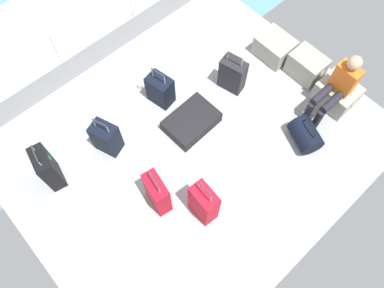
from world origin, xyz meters
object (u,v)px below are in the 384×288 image
(suitcase_5, at_px, (232,75))
(paper_cup, at_px, (140,86))
(suitcase_2, at_px, (157,193))
(suitcase_6, at_px, (48,168))
(suitcase_3, at_px, (204,203))
(passenger_seated, at_px, (338,86))
(cargo_crate_1, at_px, (307,66))
(suitcase_0, at_px, (191,121))
(suitcase_4, at_px, (160,90))
(duffel_bag, at_px, (305,135))
(cargo_crate_2, at_px, (336,94))
(cargo_crate_0, at_px, (275,47))
(suitcase_1, at_px, (106,138))

(suitcase_5, relative_size, paper_cup, 7.60)
(suitcase_2, bearing_deg, suitcase_6, -145.55)
(suitcase_3, bearing_deg, passenger_seated, 88.35)
(cargo_crate_1, bearing_deg, suitcase_0, -104.63)
(suitcase_4, xyz_separation_m, suitcase_6, (-0.01, -1.96, 0.09))
(suitcase_3, relative_size, duffel_bag, 1.63)
(suitcase_0, distance_m, suitcase_2, 1.30)
(cargo_crate_2, relative_size, passenger_seated, 0.56)
(cargo_crate_1, height_order, suitcase_6, suitcase_6)
(cargo_crate_1, distance_m, suitcase_6, 4.17)
(suitcase_5, bearing_deg, duffel_bag, 4.10)
(passenger_seated, distance_m, suitcase_3, 2.54)
(cargo_crate_1, bearing_deg, paper_cup, -126.36)
(suitcase_6, xyz_separation_m, duffel_bag, (1.97, 3.05, -0.17))
(passenger_seated, distance_m, suitcase_0, 2.15)
(cargo_crate_1, height_order, suitcase_4, suitcase_4)
(cargo_crate_1, distance_m, cargo_crate_2, 0.65)
(suitcase_3, height_order, suitcase_4, suitcase_3)
(cargo_crate_0, relative_size, passenger_seated, 0.55)
(passenger_seated, height_order, suitcase_4, passenger_seated)
(suitcase_2, height_order, duffel_bag, suitcase_2)
(paper_cup, bearing_deg, cargo_crate_2, 42.90)
(suitcase_6, height_order, paper_cup, suitcase_6)
(suitcase_0, relative_size, suitcase_2, 0.92)
(suitcase_0, xyz_separation_m, suitcase_1, (-0.54, -1.13, 0.17))
(suitcase_6, bearing_deg, suitcase_1, 82.05)
(cargo_crate_2, height_order, suitcase_3, suitcase_3)
(suitcase_0, height_order, suitcase_2, suitcase_2)
(passenger_seated, bearing_deg, suitcase_5, -148.01)
(cargo_crate_2, xyz_separation_m, suitcase_2, (-0.58, -3.06, 0.15))
(suitcase_4, relative_size, suitcase_6, 0.85)
(suitcase_2, distance_m, paper_cup, 1.95)
(suitcase_6, bearing_deg, paper_cup, 101.98)
(suitcase_0, xyz_separation_m, suitcase_5, (-0.10, 0.95, 0.19))
(passenger_seated, xyz_separation_m, paper_cup, (-2.23, -1.89, -0.53))
(suitcase_2, xyz_separation_m, duffel_bag, (0.72, 2.18, -0.17))
(cargo_crate_0, relative_size, suitcase_6, 0.73)
(suitcase_6, bearing_deg, suitcase_2, 34.45)
(suitcase_3, bearing_deg, suitcase_5, 124.80)
(suitcase_6, bearing_deg, cargo_crate_0, 81.54)
(cargo_crate_2, relative_size, paper_cup, 6.18)
(suitcase_1, bearing_deg, suitcase_2, -0.11)
(suitcase_1, distance_m, duffel_bag, 2.86)
(passenger_seated, bearing_deg, duffel_bag, -78.90)
(suitcase_0, relative_size, paper_cup, 7.95)
(cargo_crate_1, xyz_separation_m, paper_cup, (-1.58, -2.14, -0.15))
(duffel_bag, bearing_deg, passenger_seated, 101.10)
(suitcase_2, relative_size, suitcase_6, 1.04)
(suitcase_0, bearing_deg, passenger_seated, 56.11)
(suitcase_2, xyz_separation_m, paper_cup, (-1.65, 0.99, -0.30))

